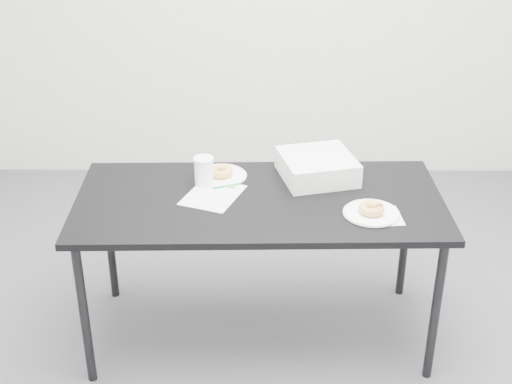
{
  "coord_description": "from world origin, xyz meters",
  "views": [
    {
      "loc": [
        0.08,
        -2.74,
        2.28
      ],
      "look_at": [
        0.06,
        0.02,
        0.84
      ],
      "focal_mm": 50.0,
      "sensor_mm": 36.0,
      "label": 1
    }
  ],
  "objects_px": {
    "donut_near": "(372,209)",
    "coffee_cup": "(204,171)",
    "table": "(259,209)",
    "plate_near": "(371,213)",
    "scorecard": "(213,195)",
    "plate_far": "(221,176)",
    "pen": "(226,186)",
    "bakery_box": "(317,167)",
    "donut_far": "(221,171)"
  },
  "relations": [
    {
      "from": "donut_near",
      "to": "coffee_cup",
      "type": "xyz_separation_m",
      "value": [
        -0.75,
        0.29,
        0.04
      ]
    },
    {
      "from": "table",
      "to": "plate_near",
      "type": "distance_m",
      "value": 0.51
    },
    {
      "from": "table",
      "to": "scorecard",
      "type": "distance_m",
      "value": 0.22
    },
    {
      "from": "scorecard",
      "to": "plate_far",
      "type": "xyz_separation_m",
      "value": [
        0.03,
        0.2,
        0.0
      ]
    },
    {
      "from": "plate_far",
      "to": "coffee_cup",
      "type": "distance_m",
      "value": 0.13
    },
    {
      "from": "donut_near",
      "to": "plate_far",
      "type": "xyz_separation_m",
      "value": [
        -0.67,
        0.37,
        -0.03
      ]
    },
    {
      "from": "table",
      "to": "pen",
      "type": "bearing_deg",
      "value": 143.17
    },
    {
      "from": "plate_near",
      "to": "donut_near",
      "type": "bearing_deg",
      "value": 90.0
    },
    {
      "from": "table",
      "to": "donut_near",
      "type": "xyz_separation_m",
      "value": [
        0.49,
        -0.15,
        0.09
      ]
    },
    {
      "from": "bakery_box",
      "to": "donut_far",
      "type": "bearing_deg",
      "value": 165.14
    },
    {
      "from": "scorecard",
      "to": "coffee_cup",
      "type": "relative_size",
      "value": 2.12
    },
    {
      "from": "donut_near",
      "to": "coffee_cup",
      "type": "height_order",
      "value": "coffee_cup"
    },
    {
      "from": "donut_far",
      "to": "plate_near",
      "type": "bearing_deg",
      "value": -29.02
    },
    {
      "from": "donut_near",
      "to": "donut_far",
      "type": "distance_m",
      "value": 0.77
    },
    {
      "from": "scorecard",
      "to": "plate_near",
      "type": "distance_m",
      "value": 0.72
    },
    {
      "from": "pen",
      "to": "plate_far",
      "type": "xyz_separation_m",
      "value": [
        -0.03,
        0.12,
        -0.0
      ]
    },
    {
      "from": "plate_far",
      "to": "donut_near",
      "type": "bearing_deg",
      "value": -29.02
    },
    {
      "from": "donut_far",
      "to": "plate_far",
      "type": "bearing_deg",
      "value": 0.0
    },
    {
      "from": "donut_far",
      "to": "bakery_box",
      "type": "relative_size",
      "value": 0.35
    },
    {
      "from": "table",
      "to": "donut_far",
      "type": "xyz_separation_m",
      "value": [
        -0.19,
        0.23,
        0.08
      ]
    },
    {
      "from": "coffee_cup",
      "to": "donut_far",
      "type": "bearing_deg",
      "value": 47.0
    },
    {
      "from": "table",
      "to": "donut_near",
      "type": "bearing_deg",
      "value": -17.93
    },
    {
      "from": "plate_near",
      "to": "plate_far",
      "type": "distance_m",
      "value": 0.77
    },
    {
      "from": "donut_far",
      "to": "coffee_cup",
      "type": "relative_size",
      "value": 0.87
    },
    {
      "from": "pen",
      "to": "donut_near",
      "type": "distance_m",
      "value": 0.69
    },
    {
      "from": "pen",
      "to": "donut_near",
      "type": "height_order",
      "value": "donut_near"
    },
    {
      "from": "table",
      "to": "coffee_cup",
      "type": "distance_m",
      "value": 0.32
    },
    {
      "from": "coffee_cup",
      "to": "table",
      "type": "bearing_deg",
      "value": -29.52
    },
    {
      "from": "pen",
      "to": "plate_near",
      "type": "distance_m",
      "value": 0.69
    },
    {
      "from": "plate_far",
      "to": "donut_far",
      "type": "height_order",
      "value": "donut_far"
    },
    {
      "from": "plate_far",
      "to": "bakery_box",
      "type": "relative_size",
      "value": 0.75
    },
    {
      "from": "table",
      "to": "bakery_box",
      "type": "bearing_deg",
      "value": 37.3
    },
    {
      "from": "donut_near",
      "to": "plate_far",
      "type": "height_order",
      "value": "donut_near"
    },
    {
      "from": "scorecard",
      "to": "bakery_box",
      "type": "relative_size",
      "value": 0.86
    },
    {
      "from": "donut_near",
      "to": "donut_far",
      "type": "height_order",
      "value": "donut_near"
    },
    {
      "from": "plate_near",
      "to": "donut_far",
      "type": "bearing_deg",
      "value": 150.98
    },
    {
      "from": "scorecard",
      "to": "table",
      "type": "bearing_deg",
      "value": 13.35
    },
    {
      "from": "coffee_cup",
      "to": "plate_far",
      "type": "bearing_deg",
      "value": 47.0
    },
    {
      "from": "scorecard",
      "to": "donut_far",
      "type": "xyz_separation_m",
      "value": [
        0.03,
        0.2,
        0.03
      ]
    },
    {
      "from": "donut_far",
      "to": "coffee_cup",
      "type": "xyz_separation_m",
      "value": [
        -0.07,
        -0.08,
        0.04
      ]
    },
    {
      "from": "plate_near",
      "to": "coffee_cup",
      "type": "relative_size",
      "value": 1.83
    },
    {
      "from": "scorecard",
      "to": "donut_near",
      "type": "relative_size",
      "value": 2.47
    },
    {
      "from": "table",
      "to": "plate_near",
      "type": "bearing_deg",
      "value": -17.93
    },
    {
      "from": "scorecard",
      "to": "plate_near",
      "type": "height_order",
      "value": "plate_near"
    },
    {
      "from": "table",
      "to": "plate_near",
      "type": "relative_size",
      "value": 6.82
    },
    {
      "from": "table",
      "to": "bakery_box",
      "type": "xyz_separation_m",
      "value": [
        0.28,
        0.22,
        0.11
      ]
    },
    {
      "from": "scorecard",
      "to": "bakery_box",
      "type": "xyz_separation_m",
      "value": [
        0.49,
        0.19,
        0.05
      ]
    },
    {
      "from": "plate_far",
      "to": "pen",
      "type": "bearing_deg",
      "value": -74.88
    },
    {
      "from": "table",
      "to": "donut_near",
      "type": "distance_m",
      "value": 0.52
    },
    {
      "from": "coffee_cup",
      "to": "donut_near",
      "type": "bearing_deg",
      "value": -21.49
    }
  ]
}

